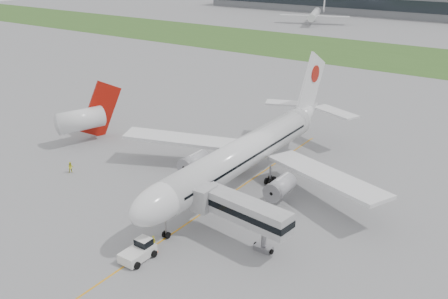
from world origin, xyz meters
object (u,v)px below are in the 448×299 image
Objects in this scene: airliner at (247,151)px; jet_bridge at (238,209)px; neighbor_aircraft at (83,118)px; pushback_tug at (139,251)px; ground_crew_near at (154,241)px.

airliner reaches higher than jet_bridge.
airliner reaches higher than neighbor_aircraft.
neighbor_aircraft is at bearing -177.00° from airliner.
neighbor_aircraft is at bearing 147.65° from pushback_tug.
airliner is 32.71× the size of ground_crew_near.
pushback_tug is (0.29, -25.27, -4.61)m from airliner.
airliner is 3.77× the size of jet_bridge.
jet_bridge is (8.05, 9.95, 3.78)m from pushback_tug.
neighbor_aircraft is at bearing -31.43° from ground_crew_near.
pushback_tug is 2.72× the size of ground_crew_near.
ground_crew_near is at bearing -11.09° from neighbor_aircraft.
neighbor_aircraft reaches higher than ground_crew_near.
airliner is 12.01× the size of pushback_tug.
pushback_tug is 0.31× the size of jet_bridge.
airliner is at bearing 21.37° from neighbor_aircraft.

